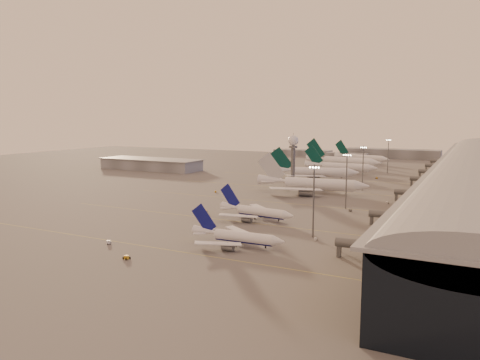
% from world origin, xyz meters
% --- Properties ---
extents(ground, '(700.00, 700.00, 0.00)m').
position_xyz_m(ground, '(0.00, 0.00, 0.00)').
color(ground, '#5F5C5C').
rests_on(ground, ground).
extents(taxiway_markings, '(180.00, 185.25, 0.02)m').
position_xyz_m(taxiway_markings, '(30.00, 56.00, 0.01)').
color(taxiway_markings, gold).
rests_on(taxiway_markings, ground).
extents(terminal, '(57.00, 362.00, 23.04)m').
position_xyz_m(terminal, '(107.88, 110.09, 10.52)').
color(terminal, black).
rests_on(terminal, ground).
extents(hangar, '(82.00, 27.00, 8.50)m').
position_xyz_m(hangar, '(-120.00, 140.00, 4.32)').
color(hangar, slate).
rests_on(hangar, ground).
extents(radar_tower, '(6.40, 6.40, 31.10)m').
position_xyz_m(radar_tower, '(5.00, 120.00, 20.95)').
color(radar_tower, '#54565C').
rests_on(radar_tower, ground).
extents(mast_a, '(3.60, 0.56, 25.00)m').
position_xyz_m(mast_a, '(58.00, 0.00, 13.74)').
color(mast_a, '#54565C').
rests_on(mast_a, ground).
extents(mast_b, '(3.60, 0.56, 25.00)m').
position_xyz_m(mast_b, '(55.00, 55.00, 13.74)').
color(mast_b, '#54565C').
rests_on(mast_b, ground).
extents(mast_c, '(3.60, 0.56, 25.00)m').
position_xyz_m(mast_c, '(50.00, 110.00, 13.74)').
color(mast_c, '#54565C').
rests_on(mast_c, ground).
extents(mast_d, '(3.60, 0.56, 25.00)m').
position_xyz_m(mast_d, '(48.00, 200.00, 13.74)').
color(mast_d, '#54565C').
rests_on(mast_d, ground).
extents(distant_horizon, '(165.00, 37.50, 9.00)m').
position_xyz_m(distant_horizon, '(2.62, 325.14, 3.89)').
color(distant_horizon, slate).
rests_on(distant_horizon, ground).
extents(narrowbody_near, '(32.70, 26.10, 12.77)m').
position_xyz_m(narrowbody_near, '(39.97, -21.37, 2.59)').
color(narrowbody_near, white).
rests_on(narrowbody_near, ground).
extents(narrowbody_mid, '(34.49, 27.38, 13.50)m').
position_xyz_m(narrowbody_mid, '(28.79, 16.53, 2.73)').
color(narrowbody_mid, white).
rests_on(narrowbody_mid, ground).
extents(widebody_white, '(61.03, 48.67, 21.49)m').
position_xyz_m(widebody_white, '(27.87, 89.38, 3.73)').
color(widebody_white, white).
rests_on(widebody_white, ground).
extents(greentail_a, '(56.98, 45.43, 21.15)m').
position_xyz_m(greentail_a, '(11.69, 142.57, 3.74)').
color(greentail_a, white).
rests_on(greentail_a, ground).
extents(greentail_b, '(54.49, 44.01, 19.79)m').
position_xyz_m(greentail_b, '(17.57, 184.49, 3.50)').
color(greentail_b, white).
rests_on(greentail_b, ground).
extents(greentail_c, '(63.76, 51.10, 23.30)m').
position_xyz_m(greentail_c, '(9.71, 219.33, 4.12)').
color(greentail_c, white).
rests_on(greentail_c, ground).
extents(greentail_d, '(52.77, 41.88, 20.00)m').
position_xyz_m(greentail_d, '(14.34, 265.59, 3.53)').
color(greentail_d, white).
rests_on(greentail_d, ground).
extents(gsv_truck_a, '(5.92, 5.90, 2.49)m').
position_xyz_m(gsv_truck_a, '(2.27, -38.18, 1.27)').
color(gsv_truck_a, silver).
rests_on(gsv_truck_a, ground).
extents(gsv_tug_near, '(3.18, 4.23, 1.08)m').
position_xyz_m(gsv_tug_near, '(17.98, -48.56, 0.55)').
color(gsv_tug_near, gold).
rests_on(gsv_tug_near, ground).
extents(gsv_catering_a, '(4.65, 2.61, 3.62)m').
position_xyz_m(gsv_catering_a, '(60.31, -3.65, 1.81)').
color(gsv_catering_a, silver).
rests_on(gsv_catering_a, ground).
extents(gsv_tug_mid, '(3.87, 4.55, 1.12)m').
position_xyz_m(gsv_tug_mid, '(4.06, 17.87, 0.58)').
color(gsv_tug_mid, gold).
rests_on(gsv_tug_mid, ground).
extents(gsv_truck_b, '(5.53, 3.49, 2.10)m').
position_xyz_m(gsv_truck_b, '(58.88, 49.23, 1.07)').
color(gsv_truck_b, '#535558').
rests_on(gsv_truck_b, ground).
extents(gsv_truck_c, '(4.94, 3.81, 1.91)m').
position_xyz_m(gsv_truck_c, '(-19.14, 67.13, 0.97)').
color(gsv_truck_c, gold).
rests_on(gsv_truck_c, ground).
extents(gsv_catering_b, '(5.13, 3.68, 3.86)m').
position_xyz_m(gsv_catering_b, '(69.69, 75.79, 1.93)').
color(gsv_catering_b, silver).
rests_on(gsv_catering_b, ground).
extents(gsv_tug_far, '(4.28, 4.39, 1.10)m').
position_xyz_m(gsv_tug_far, '(9.63, 94.14, 0.56)').
color(gsv_tug_far, silver).
rests_on(gsv_tug_far, ground).
extents(gsv_truck_d, '(4.06, 6.13, 2.33)m').
position_xyz_m(gsv_truck_d, '(-10.14, 116.85, 1.19)').
color(gsv_truck_d, silver).
rests_on(gsv_truck_d, ground).
extents(gsv_tug_hangar, '(3.70, 2.95, 0.92)m').
position_xyz_m(gsv_tug_hangar, '(47.31, 164.91, 0.47)').
color(gsv_tug_hangar, gold).
rests_on(gsv_tug_hangar, ground).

